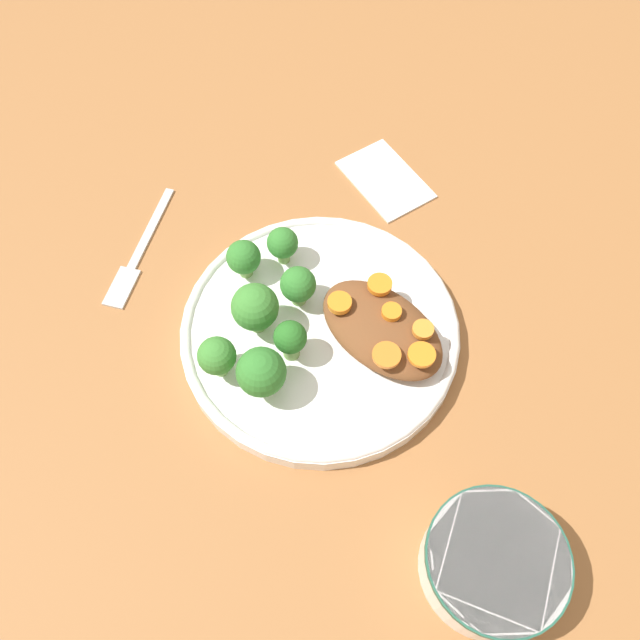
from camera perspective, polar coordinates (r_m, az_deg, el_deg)
ground_plane at (r=0.66m, az=-0.00°, el=-1.51°), size 4.00×4.00×0.00m
plate at (r=0.65m, az=-0.00°, el=-0.95°), size 0.29×0.29×0.03m
dip_bowl at (r=0.57m, az=15.46°, el=-20.63°), size 0.12×0.12×0.06m
stew_mound at (r=0.62m, az=5.66°, el=-0.80°), size 0.14×0.09×0.03m
broccoli_floret_0 at (r=0.58m, az=-5.39°, el=-4.81°), size 0.05×0.05×0.06m
broccoli_floret_1 at (r=0.61m, az=-5.95°, el=1.12°), size 0.05×0.05×0.06m
broccoli_floret_2 at (r=0.60m, az=-2.71°, el=-1.77°), size 0.03×0.03×0.05m
broccoli_floret_3 at (r=0.63m, az=-2.02°, el=3.20°), size 0.04×0.04×0.05m
broccoli_floret_4 at (r=0.66m, az=-6.99°, el=5.66°), size 0.04×0.04×0.05m
broccoli_floret_5 at (r=0.66m, az=-3.44°, el=6.97°), size 0.03×0.03×0.05m
broccoli_floret_6 at (r=0.60m, az=-9.40°, el=-3.32°), size 0.04×0.04×0.05m
carrot_slice_0 at (r=0.63m, az=5.48°, el=3.26°), size 0.02×0.02×0.01m
carrot_slice_1 at (r=0.61m, az=6.56°, el=0.75°), size 0.02×0.02×0.01m
carrot_slice_2 at (r=0.61m, az=1.80°, el=1.58°), size 0.02×0.02×0.01m
carrot_slice_3 at (r=0.59m, az=9.28°, el=-3.15°), size 0.03×0.03×0.00m
carrot_slice_4 at (r=0.61m, az=9.40°, el=-0.86°), size 0.02×0.02×0.01m
carrot_slice_5 at (r=0.59m, az=6.11°, el=-3.20°), size 0.03×0.03×0.00m
fork at (r=0.74m, az=-16.44°, el=5.60°), size 0.10×0.16×0.01m
napkin at (r=0.78m, az=5.99°, el=12.72°), size 0.13×0.10×0.01m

